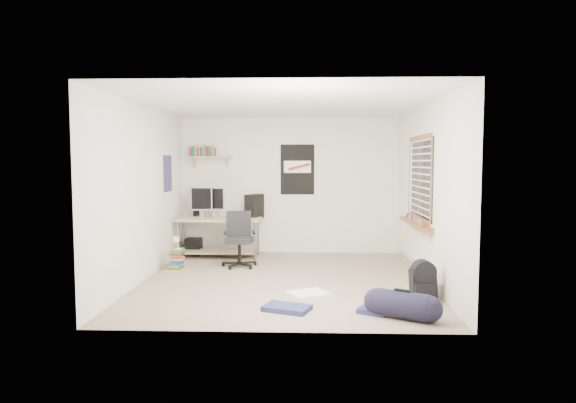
{
  "coord_description": "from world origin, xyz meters",
  "views": [
    {
      "loc": [
        0.32,
        -7.24,
        1.7
      ],
      "look_at": [
        0.05,
        0.3,
        1.11
      ],
      "focal_mm": 32.0,
      "sensor_mm": 36.0,
      "label": 1
    }
  ],
  "objects_px": {
    "backpack": "(423,285)",
    "book_stack": "(177,260)",
    "desk": "(219,237)",
    "office_chair": "(239,237)",
    "duffel_bag": "(402,306)"
  },
  "relations": [
    {
      "from": "duffel_bag",
      "to": "book_stack",
      "type": "relative_size",
      "value": 1.32
    },
    {
      "from": "office_chair",
      "to": "backpack",
      "type": "height_order",
      "value": "office_chair"
    },
    {
      "from": "backpack",
      "to": "book_stack",
      "type": "bearing_deg",
      "value": 147.38
    },
    {
      "from": "desk",
      "to": "book_stack",
      "type": "height_order",
      "value": "desk"
    },
    {
      "from": "office_chair",
      "to": "book_stack",
      "type": "xyz_separation_m",
      "value": [
        -0.96,
        -0.25,
        -0.34
      ]
    },
    {
      "from": "book_stack",
      "to": "desk",
      "type": "bearing_deg",
      "value": 65.7
    },
    {
      "from": "office_chair",
      "to": "book_stack",
      "type": "height_order",
      "value": "office_chair"
    },
    {
      "from": "backpack",
      "to": "book_stack",
      "type": "distance_m",
      "value": 3.86
    },
    {
      "from": "desk",
      "to": "book_stack",
      "type": "bearing_deg",
      "value": -121.08
    },
    {
      "from": "desk",
      "to": "backpack",
      "type": "distance_m",
      "value": 4.08
    },
    {
      "from": "backpack",
      "to": "book_stack",
      "type": "height_order",
      "value": "backpack"
    },
    {
      "from": "desk",
      "to": "backpack",
      "type": "bearing_deg",
      "value": -49.97
    },
    {
      "from": "desk",
      "to": "office_chair",
      "type": "height_order",
      "value": "office_chair"
    },
    {
      "from": "duffel_bag",
      "to": "office_chair",
      "type": "bearing_deg",
      "value": 157.99
    },
    {
      "from": "office_chair",
      "to": "backpack",
      "type": "bearing_deg",
      "value": -48.47
    }
  ]
}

